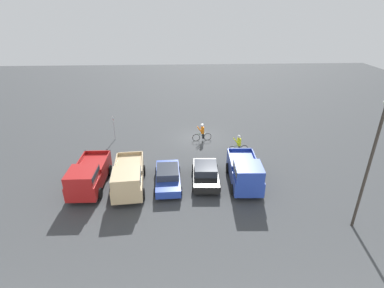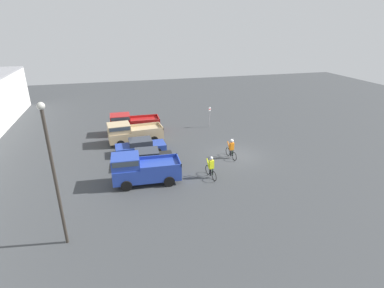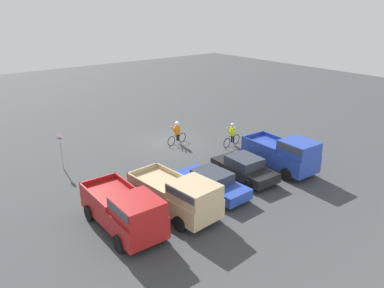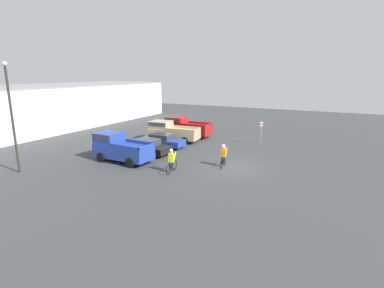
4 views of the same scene
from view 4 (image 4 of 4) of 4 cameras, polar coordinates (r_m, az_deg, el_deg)
ground_plane at (r=23.49m, az=7.51°, el=-4.27°), size 80.00×80.00×0.00m
warehouse_building at (r=41.79m, az=-32.35°, el=5.39°), size 48.76×12.84×5.51m
pickup_truck_0 at (r=25.14m, az=-13.66°, el=-0.61°), size 2.39×5.03×2.28m
sedan_0 at (r=26.92m, az=-8.56°, el=-0.50°), size 2.17×4.36×1.38m
sedan_1 at (r=29.32m, az=-5.82°, el=0.68°), size 2.05×4.57×1.32m
pickup_truck_1 at (r=31.86m, az=-4.10°, el=2.49°), size 2.58×5.41×2.08m
pickup_truck_2 at (r=34.15m, az=-1.27°, el=3.32°), size 2.29×5.13×2.15m
cyclist_0 at (r=23.16m, az=5.98°, el=-2.11°), size 1.88×0.52×1.79m
cyclist_1 at (r=21.78m, az=-3.95°, el=-3.12°), size 1.88×0.52×1.79m
fire_lane_sign at (r=30.79m, az=13.04°, el=2.53°), size 0.16×0.28×2.43m
lamppost at (r=24.48m, az=-31.21°, el=5.50°), size 0.36×0.36×7.86m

